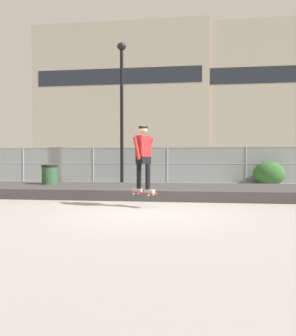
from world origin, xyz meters
TOP-DOWN VIEW (x-y plane):
  - ground_plane at (0.00, 0.00)m, footprint 120.00×120.00m
  - gravel_berm at (0.00, 3.32)m, footprint 17.55×3.15m
  - skateboard at (-0.18, 0.71)m, footprint 0.77×0.61m
  - skater at (-0.18, 0.71)m, footprint 0.65×0.61m
  - chain_fence at (0.00, 8.34)m, footprint 22.98×0.06m
  - street_lamp at (-2.14, 7.47)m, footprint 0.44×0.44m
  - parked_car_near at (-5.81, 11.25)m, footprint 4.48×2.10m
  - library_building at (-9.74, 47.64)m, footprint 28.44×13.03m
  - office_block at (16.55, 47.42)m, footprint 29.01×11.35m
  - shrub_left at (4.74, 7.74)m, footprint 1.44×1.18m
  - trash_bin at (-4.08, 3.70)m, footprint 0.59×0.59m

SIDE VIEW (x-z plane):
  - ground_plane at x=0.00m, z-range 0.00..0.00m
  - gravel_berm at x=0.00m, z-range 0.00..0.32m
  - skateboard at x=-0.18m, z-range 0.34..0.41m
  - trash_bin at x=-4.08m, z-range 0.00..1.03m
  - shrub_left at x=4.74m, z-range 0.00..1.11m
  - parked_car_near at x=-5.81m, z-range 0.01..1.67m
  - chain_fence at x=0.00m, z-range 0.01..1.86m
  - skater at x=-0.18m, z-range 0.50..2.23m
  - street_lamp at x=-2.14m, z-range 0.83..7.61m
  - office_block at x=16.55m, z-range 0.00..22.39m
  - library_building at x=-9.74m, z-range 0.00..22.88m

